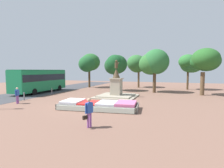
# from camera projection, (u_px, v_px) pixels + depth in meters

# --- Properties ---
(ground_plane) EXTENTS (71.73, 71.73, 0.00)m
(ground_plane) POSITION_uv_depth(u_px,v_px,m) (84.00, 105.00, 16.68)
(ground_plane) COLOR brown
(flower_planter) EXTENTS (7.04, 3.37, 0.68)m
(flower_planter) POSITION_uv_depth(u_px,v_px,m) (99.00, 105.00, 15.09)
(flower_planter) COLOR #38281C
(flower_planter) RESTS_ON ground_plane
(statue_monument) EXTENTS (4.92, 4.92, 4.60)m
(statue_monument) POSITION_uv_depth(u_px,v_px,m) (116.00, 90.00, 21.75)
(statue_monument) COLOR gray
(statue_monument) RESTS_ON ground_plane
(city_bus) EXTENTS (2.67, 9.41, 3.42)m
(city_bus) POSITION_uv_depth(u_px,v_px,m) (40.00, 79.00, 26.17)
(city_bus) COLOR #197A47
(city_bus) RESTS_ON ground_plane
(pedestrian_with_handbag) EXTENTS (0.42, 0.69, 1.73)m
(pedestrian_with_handbag) POSITION_uv_depth(u_px,v_px,m) (89.00, 111.00, 10.10)
(pedestrian_with_handbag) COLOR #8C4C99
(pedestrian_with_handbag) RESTS_ON ground_plane
(pedestrian_near_planter) EXTENTS (0.28, 0.56, 1.64)m
(pedestrian_near_planter) POSITION_uv_depth(u_px,v_px,m) (17.00, 94.00, 17.42)
(pedestrian_near_planter) COLOR #8C4C99
(pedestrian_near_planter) RESTS_ON ground_plane
(kerb_bollard_mid_a) EXTENTS (0.15, 0.15, 1.03)m
(kerb_bollard_mid_a) POSITION_uv_depth(u_px,v_px,m) (16.00, 97.00, 18.36)
(kerb_bollard_mid_a) COLOR slate
(kerb_bollard_mid_a) RESTS_ON ground_plane
(kerb_bollard_mid_b) EXTENTS (0.15, 0.15, 0.91)m
(kerb_bollard_mid_b) POSITION_uv_depth(u_px,v_px,m) (24.00, 96.00, 19.38)
(kerb_bollard_mid_b) COLOR slate
(kerb_bollard_mid_b) RESTS_ON ground_plane
(kerb_bollard_north) EXTENTS (0.15, 0.15, 0.97)m
(kerb_bollard_north) POSITION_uv_depth(u_px,v_px,m) (52.00, 91.00, 23.55)
(kerb_bollard_north) COLOR #4C5156
(kerb_bollard_north) RESTS_ON ground_plane
(park_tree_far_left) EXTENTS (3.83, 4.12, 6.24)m
(park_tree_far_left) POSITION_uv_depth(u_px,v_px,m) (205.00, 60.00, 23.17)
(park_tree_far_left) COLOR brown
(park_tree_far_left) RESTS_ON ground_plane
(park_tree_behind_statue) EXTENTS (3.83, 4.24, 6.62)m
(park_tree_behind_statue) POSITION_uv_depth(u_px,v_px,m) (89.00, 63.00, 33.91)
(park_tree_behind_statue) COLOR #4C3823
(park_tree_behind_statue) RESTS_ON ground_plane
(park_tree_far_right) EXTENTS (3.84, 3.64, 5.82)m
(park_tree_far_right) POSITION_uv_depth(u_px,v_px,m) (115.00, 65.00, 28.34)
(park_tree_far_right) COLOR brown
(park_tree_far_right) RESTS_ON ground_plane
(park_tree_street_side) EXTENTS (4.08, 3.92, 6.04)m
(park_tree_street_side) POSITION_uv_depth(u_px,v_px,m) (190.00, 64.00, 29.96)
(park_tree_street_side) COLOR #4C3823
(park_tree_street_side) RESTS_ON ground_plane
(park_tree_mid_canopy) EXTENTS (4.52, 3.91, 6.52)m
(park_tree_mid_canopy) POSITION_uv_depth(u_px,v_px,m) (154.00, 63.00, 26.47)
(park_tree_mid_canopy) COLOR #4C3823
(park_tree_mid_canopy) RESTS_ON ground_plane
(park_tree_distant) EXTENTS (3.69, 4.03, 6.35)m
(park_tree_distant) POSITION_uv_depth(u_px,v_px,m) (137.00, 64.00, 34.08)
(park_tree_distant) COLOR brown
(park_tree_distant) RESTS_ON ground_plane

